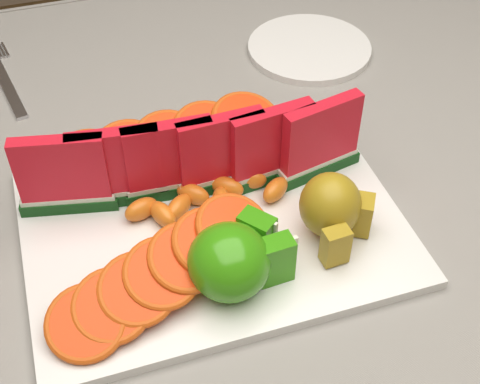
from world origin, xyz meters
TOP-DOWN VIEW (x-y plane):
  - table at (0.00, 0.00)m, footprint 1.40×0.90m
  - tablecloth at (0.00, 0.00)m, footprint 1.53×1.03m
  - platter at (0.03, -0.04)m, footprint 0.40×0.30m
  - apple_cluster at (0.03, -0.13)m, footprint 0.12×0.11m
  - pear_cluster at (0.15, -0.10)m, footprint 0.09×0.09m
  - side_plate at (0.27, 0.25)m, footprint 0.21×0.21m
  - fork at (-0.16, 0.31)m, footprint 0.04×0.19m
  - watermelon_row at (0.03, 0.01)m, footprint 0.39×0.07m
  - orange_fan_front at (-0.04, -0.12)m, footprint 0.25×0.14m
  - orange_fan_back at (0.02, 0.08)m, footprint 0.29×0.11m
  - tangerine_segments at (0.04, -0.02)m, footprint 0.19×0.06m

SIDE VIEW (x-z plane):
  - table at x=0.00m, z-range 0.28..1.03m
  - tablecloth at x=0.00m, z-range 0.62..0.82m
  - fork at x=-0.16m, z-range 0.76..0.76m
  - side_plate at x=0.27m, z-range 0.76..0.77m
  - platter at x=0.03m, z-range 0.76..0.77m
  - tangerine_segments at x=0.04m, z-range 0.77..0.79m
  - orange_fan_back at x=0.02m, z-range 0.77..0.81m
  - orange_fan_front at x=-0.04m, z-range 0.77..0.83m
  - apple_cluster at x=0.03m, z-range 0.77..0.84m
  - pear_cluster at x=0.15m, z-range 0.77..0.84m
  - watermelon_row at x=0.03m, z-range 0.77..0.87m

